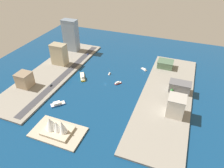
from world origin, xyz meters
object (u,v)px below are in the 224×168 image
sedan_silver (71,67)px  hatchback_blue (88,54)px  tower_tall_glass (71,35)px  opera_landmark (56,127)px  ferry_yellow_fast (82,77)px  warehouse_low_gray (180,87)px  apartment_midrise_tan (25,80)px  catamaran_blue (58,104)px  office_block_beige (59,54)px  yacht_sleek_gray (144,69)px  hotel_broad_white (176,106)px  tugboat_red (118,83)px  terminal_long_green (165,64)px  suv_black (51,85)px  sailboat_small_white (109,74)px  traffic_light_waterfront (73,68)px

sedan_silver → hatchback_blue: (-4.08, -56.24, 0.01)m
tower_tall_glass → opera_landmark: (-94.11, 199.41, -23.57)m
ferry_yellow_fast → opera_landmark: bearing=103.2°
ferry_yellow_fast → warehouse_low_gray: 152.16m
apartment_midrise_tan → opera_landmark: 113.41m
catamaran_blue → tower_tall_glass: (66.88, -156.32, 31.40)m
hatchback_blue → office_block_beige: bearing=60.3°
yacht_sleek_gray → ferry_yellow_fast: ferry_yellow_fast is taller
hotel_broad_white → catamaran_blue: bearing=13.0°
tugboat_red → office_block_beige: size_ratio=0.30×
hotel_broad_white → terminal_long_green: (30.35, -117.71, -7.60)m
suv_black → terminal_long_green: bearing=-141.7°
sailboat_small_white → hotel_broad_white: bearing=150.8°
yacht_sleek_gray → traffic_light_waterfront: size_ratio=1.91×
apartment_midrise_tan → traffic_light_waterfront: apartment_midrise_tan is taller
sedan_silver → suv_black: sedan_silver is taller
warehouse_low_gray → terminal_long_green: 71.68m
tower_tall_glass → suv_black: 132.56m
traffic_light_waterfront → sedan_silver: bearing=-41.9°
tugboat_red → hatchback_blue: (88.07, -71.39, 1.95)m
warehouse_low_gray → traffic_light_waterfront: size_ratio=4.73×
ferry_yellow_fast → office_block_beige: bearing=-23.5°
apartment_midrise_tan → sedan_silver: bearing=-115.7°
tower_tall_glass → suv_black: (-34.68, 124.45, -29.68)m
tugboat_red → suv_black: bearing=26.3°
office_block_beige → catamaran_blue: bearing=120.5°
ferry_yellow_fast → sailboat_small_white: size_ratio=2.28×
tugboat_red → hotel_broad_white: (-91.19, 42.50, 14.56)m
apartment_midrise_tan → tower_tall_glass: (-1.02, -137.82, 19.47)m
sedan_silver → suv_black: 60.61m
yacht_sleek_gray → hatchback_blue: hatchback_blue is taller
ferry_yellow_fast → opera_landmark: (-27.17, 115.71, 7.17)m
yacht_sleek_gray → tower_tall_glass: (154.70, -22.38, 32.01)m
warehouse_low_gray → yacht_sleek_gray: bearing=-36.1°
tugboat_red → tower_tall_glass: tower_tall_glass is taller
tugboat_red → opera_landmark: opera_landmark is taller
catamaran_blue → sailboat_small_white: bearing=-110.5°
yacht_sleek_gray → hotel_broad_white: 118.49m
suv_black → office_block_beige: bearing=-69.0°
office_block_beige → ferry_yellow_fast: bearing=156.5°
apartment_midrise_tan → tower_tall_glass: tower_tall_glass is taller
office_block_beige → tower_tall_glass: 60.70m
warehouse_low_gray → tower_tall_glass: (218.15, -68.58, 22.95)m
tower_tall_glass → sedan_silver: bearing=118.4°
catamaran_blue → hotel_broad_white: bearing=-167.0°
hatchback_blue → traffic_light_waterfront: (-4.43, 63.88, 3.39)m
ferry_yellow_fast → tower_tall_glass: 111.50m
ferry_yellow_fast → opera_landmark: opera_landmark is taller
sedan_silver → traffic_light_waterfront: size_ratio=0.79×
hatchback_blue → apartment_midrise_tan: bearing=73.1°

